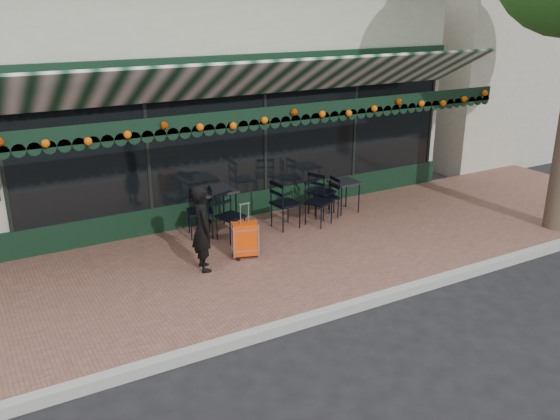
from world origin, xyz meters
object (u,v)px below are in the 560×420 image
suitcase (245,239)px  chair_b_right (286,204)px  chair_a_front (319,203)px  cafe_table_a (344,184)px  chair_b_front (231,217)px  cafe_table_b (216,193)px  woman (203,228)px  chair_b_left (200,212)px  chair_a_left (327,198)px  chair_a_right (322,193)px

suitcase → chair_b_right: bearing=50.9°
chair_a_front → chair_b_right: chair_b_right is taller
cafe_table_a → chair_b_front: 2.71m
cafe_table_b → chair_a_front: (1.87, -0.66, -0.30)m
cafe_table_b → chair_b_front: chair_b_front is taller
chair_b_right → cafe_table_b: bearing=63.4°
woman → chair_b_left: woman is taller
chair_a_left → chair_a_right: 0.23m
woman → chair_a_front: (2.75, 0.81, -0.27)m
chair_a_left → chair_a_front: chair_a_front is taller
chair_a_left → suitcase: bearing=-62.7°
cafe_table_a → chair_b_front: (-2.69, -0.24, -0.15)m
chair_a_left → chair_b_left: size_ratio=0.87×
suitcase → cafe_table_a: 3.04m
chair_a_right → chair_b_right: chair_b_right is taller
chair_a_right → chair_b_left: bearing=67.3°
cafe_table_b → chair_b_right: size_ratio=0.87×
cafe_table_a → chair_a_front: 0.96m
cafe_table_a → chair_a_left: 0.54m
cafe_table_b → chair_b_front: 0.62m
cafe_table_a → chair_a_right: (-0.48, 0.11, -0.13)m
cafe_table_a → chair_a_front: chair_a_front is taller
suitcase → chair_a_left: bearing=39.8°
suitcase → cafe_table_b: (0.08, 1.37, 0.43)m
woman → cafe_table_b: bearing=-22.6°
chair_b_front → chair_a_right: bearing=-7.7°
cafe_table_b → cafe_table_a: bearing=-6.0°
cafe_table_b → chair_b_front: bearing=-85.0°
chair_b_front → chair_a_front: bearing=-20.9°
woman → chair_a_right: (3.14, 1.30, -0.26)m
chair_a_right → chair_b_front: 2.25m
cafe_table_b → chair_a_front: 2.01m
suitcase → woman: bearing=-156.3°
cafe_table_a → chair_b_front: size_ratio=0.74×
cafe_table_a → chair_b_left: 3.12m
cafe_table_b → woman: bearing=-120.9°
chair_b_right → cafe_table_a: bearing=-87.0°
chair_b_front → cafe_table_a: bearing=-11.7°
woman → chair_a_right: woman is taller
suitcase → cafe_table_a: size_ratio=1.47×
chair_a_left → chair_b_right: (-1.02, -0.10, 0.07)m
suitcase → chair_b_left: size_ratio=1.02×
chair_b_left → chair_b_right: chair_b_right is taller
chair_a_left → chair_b_right: chair_b_right is taller
chair_b_front → cafe_table_b: bearing=78.2°
chair_a_front → chair_b_front: (-1.83, 0.13, -0.01)m
suitcase → chair_a_right: bearing=44.1°
suitcase → chair_a_right: size_ratio=1.06×
chair_a_left → chair_a_front: size_ratio=0.92×
chair_a_front → chair_b_right: 0.67m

